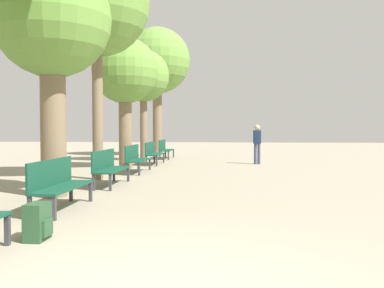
% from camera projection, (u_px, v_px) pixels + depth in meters
% --- Properties ---
extents(bench_row_1, '(0.49, 1.86, 0.90)m').
position_uv_depth(bench_row_1, '(58.00, 181.00, 7.58)').
color(bench_row_1, '#144733').
rests_on(bench_row_1, ground_plane).
extents(bench_row_2, '(0.49, 1.86, 0.90)m').
position_uv_depth(bench_row_2, '(108.00, 166.00, 10.75)').
color(bench_row_2, '#144733').
rests_on(bench_row_2, ground_plane).
extents(bench_row_3, '(0.49, 1.86, 0.90)m').
position_uv_depth(bench_row_3, '(136.00, 157.00, 13.92)').
color(bench_row_3, '#144733').
rests_on(bench_row_3, ground_plane).
extents(bench_row_4, '(0.49, 1.86, 0.90)m').
position_uv_depth(bench_row_4, '(153.00, 152.00, 17.09)').
color(bench_row_4, '#144733').
rests_on(bench_row_4, ground_plane).
extents(bench_row_5, '(0.49, 1.86, 0.90)m').
position_uv_depth(bench_row_5, '(165.00, 148.00, 20.27)').
color(bench_row_5, '#144733').
rests_on(bench_row_5, ground_plane).
extents(tree_row_1, '(2.46, 2.46, 4.97)m').
position_uv_depth(tree_row_1, '(52.00, 24.00, 8.90)').
color(tree_row_1, '#7A664C').
rests_on(tree_row_1, ground_plane).
extents(tree_row_2, '(2.95, 2.95, 6.41)m').
position_uv_depth(tree_row_2, '(97.00, 5.00, 11.90)').
color(tree_row_2, '#7A664C').
rests_on(tree_row_2, ground_plane).
extents(tree_row_3, '(2.35, 2.35, 4.68)m').
position_uv_depth(tree_row_3, '(125.00, 73.00, 15.17)').
color(tree_row_3, '#7A664C').
rests_on(tree_row_3, ground_plane).
extents(tree_row_4, '(2.25, 2.25, 4.83)m').
position_uv_depth(tree_row_4, '(143.00, 77.00, 18.45)').
color(tree_row_4, '#7A664C').
rests_on(tree_row_4, ground_plane).
extents(tree_row_5, '(3.39, 3.39, 6.63)m').
position_uv_depth(tree_row_5, '(157.00, 62.00, 22.00)').
color(tree_row_5, '#7A664C').
rests_on(tree_row_5, ground_plane).
extents(backpack, '(0.27, 0.38, 0.48)m').
position_uv_depth(backpack, '(38.00, 222.00, 5.52)').
color(backpack, '#284C2D').
rests_on(backpack, ground_plane).
extents(pedestrian_near, '(0.32, 0.22, 1.59)m').
position_uv_depth(pedestrian_near, '(257.00, 142.00, 17.16)').
color(pedestrian_near, '#384260').
rests_on(pedestrian_near, ground_plane).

